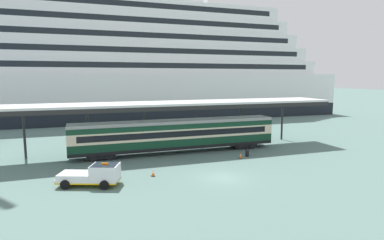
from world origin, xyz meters
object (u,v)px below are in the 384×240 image
at_px(cruise_ship, 50,67).
at_px(service_truck, 95,174).
at_px(traffic_cone_mid, 153,173).
at_px(traffic_cone_near, 241,156).
at_px(quay_bollard, 247,152).
at_px(train_carriage, 177,134).

xyz_separation_m(cruise_ship, service_truck, (7.52, -50.11, -10.61)).
bearing_deg(traffic_cone_mid, service_truck, -170.30).
bearing_deg(cruise_ship, traffic_cone_mid, -75.36).
distance_m(service_truck, traffic_cone_near, 16.86).
bearing_deg(traffic_cone_mid, quay_bollard, 17.65).
distance_m(train_carriage, traffic_cone_mid, 9.87).
relative_size(cruise_ship, train_carriage, 5.23).
bearing_deg(cruise_ship, quay_bollard, -61.12).
height_order(service_truck, traffic_cone_near, service_truck).
relative_size(cruise_ship, quay_bollard, 138.22).
xyz_separation_m(service_truck, quay_bollard, (17.48, 4.78, -0.47)).
height_order(cruise_ship, quay_bollard, cruise_ship).
xyz_separation_m(cruise_ship, traffic_cone_near, (23.84, -45.90, -11.25)).
xyz_separation_m(train_carriage, traffic_cone_near, (6.23, -5.10, -1.97)).
xyz_separation_m(traffic_cone_near, quay_bollard, (1.16, 0.57, 0.17)).
bearing_deg(traffic_cone_near, quay_bollard, 26.12).
xyz_separation_m(service_truck, traffic_cone_mid, (5.33, 0.91, -0.70)).
height_order(service_truck, traffic_cone_mid, service_truck).
height_order(cruise_ship, traffic_cone_mid, cruise_ship).
distance_m(cruise_ship, traffic_cone_near, 52.93).
relative_size(service_truck, traffic_cone_near, 7.98).
xyz_separation_m(traffic_cone_near, traffic_cone_mid, (-10.99, -3.30, -0.05)).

